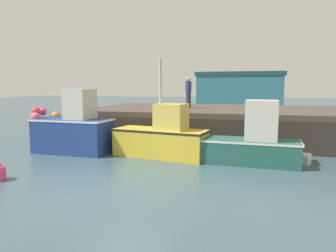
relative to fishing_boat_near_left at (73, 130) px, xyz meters
name	(u,v)px	position (x,y,z in m)	size (l,w,h in m)	color
ground	(125,182)	(3.78, -3.43, -1.07)	(120.00, 160.00, 0.10)	#38515B
pier	(218,114)	(5.85, 4.93, 0.41)	(14.18, 7.63, 1.70)	#473D33
fishing_boat_near_left	(73,130)	(0.00, 0.00, 0.00)	(3.62, 1.83, 2.78)	navy
fishing_boat_near_right	(162,138)	(4.03, 0.08, -0.22)	(4.09, 2.03, 4.02)	gold
fishing_boat_mid	(251,143)	(7.56, -0.22, -0.22)	(3.86, 1.55, 2.40)	#23564C
rowboat	(288,157)	(8.97, 0.43, -0.82)	(1.67, 1.13, 0.43)	white
dockworker	(188,92)	(4.13, 5.35, 1.54)	(0.34, 0.34, 1.72)	#2D3342
warehouse	(239,91)	(6.31, 29.33, 1.37)	(10.92, 4.49, 4.74)	#2D6B7A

